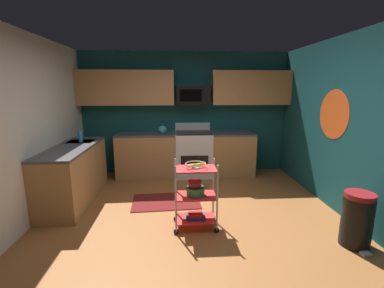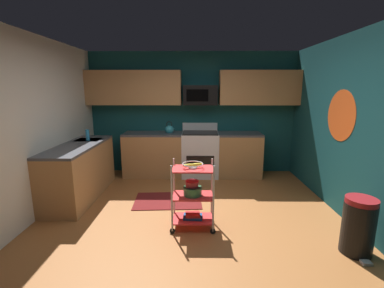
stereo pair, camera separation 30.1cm
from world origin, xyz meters
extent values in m
cube|color=#995B2D|center=(0.00, 0.00, -0.02)|extent=(4.40, 4.80, 0.04)
cube|color=#14474C|center=(0.00, 2.43, 1.30)|extent=(4.52, 0.06, 2.60)
cube|color=silver|center=(-2.23, 0.00, 1.30)|extent=(0.06, 4.80, 2.60)
cube|color=#14474C|center=(2.23, 0.00, 1.30)|extent=(0.06, 4.80, 2.60)
cylinder|color=#E5591E|center=(2.20, 0.52, 1.45)|extent=(0.00, 0.76, 0.76)
cube|color=#B27F4C|center=(0.00, 2.10, 0.44)|extent=(2.88, 0.60, 0.88)
cube|color=#4C4C51|center=(0.00, 2.10, 0.90)|extent=(2.88, 0.60, 0.04)
cube|color=#B27F4C|center=(-1.90, 0.91, 0.44)|extent=(0.60, 1.79, 0.88)
cube|color=#4C4C51|center=(-1.90, 0.91, 0.90)|extent=(0.60, 1.79, 0.04)
cube|color=#B7BABC|center=(-1.90, 1.35, 0.84)|extent=(0.44, 0.36, 0.16)
cube|color=white|center=(0.16, 2.10, 0.46)|extent=(0.76, 0.64, 0.92)
cube|color=black|center=(0.16, 1.78, 0.35)|extent=(0.56, 0.01, 0.32)
cube|color=white|center=(0.16, 2.39, 1.01)|extent=(0.76, 0.06, 0.18)
cube|color=black|center=(0.16, 2.10, 0.93)|extent=(0.72, 0.60, 0.02)
cube|color=#B27F4C|center=(-1.22, 2.23, 1.85)|extent=(1.96, 0.33, 0.70)
cube|color=#B27F4C|center=(1.38, 2.23, 1.85)|extent=(1.64, 0.33, 0.70)
cube|color=black|center=(0.16, 2.21, 1.70)|extent=(0.70, 0.38, 0.40)
cube|color=black|center=(0.10, 2.02, 1.70)|extent=(0.44, 0.01, 0.24)
cylinder|color=silver|center=(-0.23, -0.28, 0.47)|extent=(0.02, 0.02, 0.88)
cylinder|color=black|center=(-0.23, -0.28, 0.04)|extent=(0.07, 0.02, 0.07)
cylinder|color=silver|center=(0.30, -0.28, 0.47)|extent=(0.02, 0.02, 0.88)
cylinder|color=black|center=(0.30, -0.28, 0.04)|extent=(0.07, 0.02, 0.07)
cylinder|color=silver|center=(-0.23, 0.06, 0.47)|extent=(0.02, 0.02, 0.88)
cylinder|color=black|center=(-0.23, 0.06, 0.04)|extent=(0.07, 0.02, 0.07)
cylinder|color=silver|center=(0.30, 0.06, 0.47)|extent=(0.02, 0.02, 0.88)
cylinder|color=black|center=(0.30, 0.06, 0.04)|extent=(0.07, 0.02, 0.07)
cube|color=red|center=(0.03, -0.11, 0.12)|extent=(0.53, 0.34, 0.02)
cube|color=red|center=(0.03, -0.11, 0.45)|extent=(0.53, 0.34, 0.02)
cube|color=red|center=(0.03, -0.11, 0.82)|extent=(0.53, 0.34, 0.02)
torus|color=silver|center=(0.03, -0.11, 0.89)|extent=(0.27, 0.27, 0.01)
cylinder|color=silver|center=(0.03, -0.11, 0.84)|extent=(0.12, 0.12, 0.02)
ellipsoid|color=yellow|center=(0.08, -0.09, 0.87)|extent=(0.17, 0.09, 0.04)
ellipsoid|color=yellow|center=(-0.01, -0.12, 0.87)|extent=(0.17, 0.09, 0.04)
cylinder|color=#387F4C|center=(0.03, -0.11, 0.51)|extent=(0.24, 0.24, 0.11)
torus|color=#387F4C|center=(0.03, -0.11, 0.57)|extent=(0.25, 0.25, 0.01)
cylinder|color=maroon|center=(0.02, -0.10, 0.61)|extent=(0.17, 0.17, 0.08)
torus|color=maroon|center=(0.02, -0.10, 0.65)|extent=(0.18, 0.18, 0.01)
cube|color=#1E4C8C|center=(0.03, -0.11, 0.15)|extent=(0.26, 0.18, 0.04)
cube|color=#B22626|center=(0.03, -0.11, 0.18)|extent=(0.20, 0.18, 0.03)
sphere|color=teal|center=(-0.48, 2.10, 0.99)|extent=(0.18, 0.18, 0.18)
sphere|color=black|center=(-0.48, 2.10, 1.08)|extent=(0.03, 0.03, 0.03)
cone|color=teal|center=(-0.40, 2.10, 1.01)|extent=(0.09, 0.04, 0.06)
torus|color=black|center=(-0.48, 2.10, 1.10)|extent=(0.12, 0.01, 0.12)
cylinder|color=#2D8CBF|center=(-1.87, 1.27, 1.02)|extent=(0.06, 0.06, 0.20)
cylinder|color=black|center=(1.90, -0.65, 0.30)|extent=(0.34, 0.34, 0.60)
cylinder|color=maroon|center=(1.90, -0.65, 0.63)|extent=(0.33, 0.33, 0.06)
cube|color=#B2B2B7|center=(1.90, -0.86, 0.01)|extent=(0.10, 0.08, 0.03)
cube|color=maroon|center=(-0.39, 0.74, 0.01)|extent=(1.14, 0.76, 0.01)
camera|label=1|loc=(-0.23, -3.40, 1.85)|focal=24.93mm
camera|label=2|loc=(0.07, -3.41, 1.85)|focal=24.93mm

